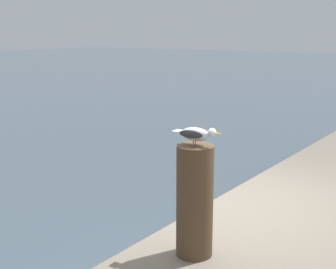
{
  "coord_description": "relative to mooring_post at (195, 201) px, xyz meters",
  "views": [
    {
      "loc": [
        -3.89,
        -2.28,
        2.95
      ],
      "look_at": [
        -1.05,
        -0.23,
        2.17
      ],
      "focal_mm": 50.18,
      "sensor_mm": 36.0,
      "label": 1
    }
  ],
  "objects": [
    {
      "name": "seagull",
      "position": [
        0.0,
        -0.01,
        0.52
      ],
      "size": [
        0.16,
        0.39,
        0.14
      ],
      "color": "tan",
      "rests_on": "mooring_post"
    },
    {
      "name": "mooring_post",
      "position": [
        0.0,
        0.0,
        0.0
      ],
      "size": [
        0.28,
        0.28,
        0.87
      ],
      "primitive_type": "cylinder",
      "color": "#4C3823",
      "rests_on": "harbor_quay"
    }
  ]
}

